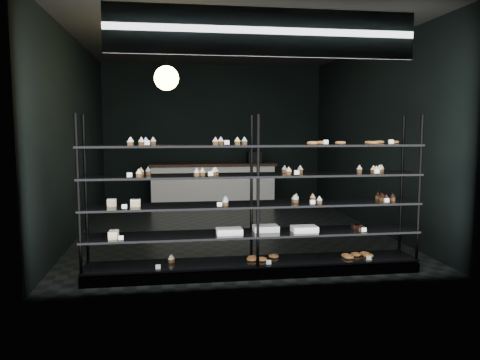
{
  "coord_description": "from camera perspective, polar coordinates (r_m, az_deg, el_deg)",
  "views": [
    {
      "loc": [
        -0.98,
        -7.86,
        1.75
      ],
      "look_at": [
        -0.11,
        -1.9,
        1.08
      ],
      "focal_mm": 35.0,
      "sensor_mm": 36.0,
      "label": 1
    }
  ],
  "objects": [
    {
      "name": "signage",
      "position": [
        5.13,
        3.01,
        17.55
      ],
      "size": [
        3.3,
        0.05,
        0.5
      ],
      "color": "#0B0C3A",
      "rests_on": "room"
    },
    {
      "name": "room",
      "position": [
        7.92,
        -1.22,
        5.22
      ],
      "size": [
        5.01,
        6.01,
        3.2
      ],
      "color": "black",
      "rests_on": "ground"
    },
    {
      "name": "display_shelf",
      "position": [
        5.6,
        1.59,
        -5.23
      ],
      "size": [
        4.0,
        0.5,
        1.91
      ],
      "color": "black",
      "rests_on": "room"
    },
    {
      "name": "service_counter",
      "position": [
        10.47,
        -3.28,
        -0.54
      ],
      "size": [
        2.8,
        0.65,
        1.23
      ],
      "color": "silver",
      "rests_on": "room"
    },
    {
      "name": "pendant_lamp",
      "position": [
        6.77,
        -8.96,
        12.18
      ],
      "size": [
        0.34,
        0.34,
        0.9
      ],
      "color": "black",
      "rests_on": "room"
    }
  ]
}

